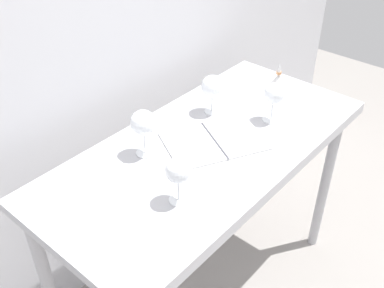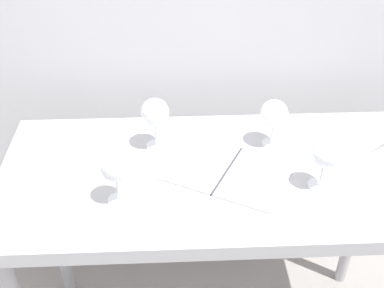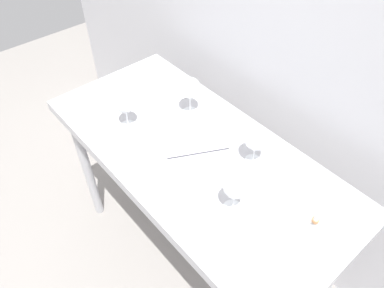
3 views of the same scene
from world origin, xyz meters
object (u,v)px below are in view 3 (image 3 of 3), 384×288
object	(u,v)px
decanter_funnel	(312,227)
wine_glass_far_left	(190,89)
tasting_sheet_upper	(157,95)
wine_glass_near_left	(125,104)
tasting_sheet_lower	(301,186)
wine_glass_far_right	(256,139)
open_notebook	(199,154)
wine_glass_near_right	(235,187)

from	to	relation	value
decanter_funnel	wine_glass_far_left	bearing A→B (deg)	171.86
tasting_sheet_upper	decanter_funnel	distance (m)	0.95
wine_glass_near_left	tasting_sheet_lower	xyz separation A→B (m)	(0.71, 0.30, -0.12)
wine_glass_near_left	decanter_funnel	world-z (taller)	wine_glass_near_left
wine_glass_far_left	decanter_funnel	world-z (taller)	wine_glass_far_left
wine_glass_far_right	tasting_sheet_lower	world-z (taller)	wine_glass_far_right
open_notebook	wine_glass_near_left	bearing A→B (deg)	-132.87
tasting_sheet_upper	decanter_funnel	size ratio (longest dim) A/B	1.82
wine_glass_far_left	open_notebook	world-z (taller)	wine_glass_far_left
wine_glass_near_right	wine_glass_far_left	bearing A→B (deg)	155.36
wine_glass_near_right	tasting_sheet_lower	xyz separation A→B (m)	(0.10, 0.27, -0.12)
wine_glass_near_right	wine_glass_far_right	world-z (taller)	same
wine_glass_far_left	tasting_sheet_lower	bearing A→B (deg)	3.24
wine_glass_far_left	tasting_sheet_lower	world-z (taller)	wine_glass_far_left
wine_glass_near_left	wine_glass_far_left	world-z (taller)	wine_glass_far_left
wine_glass_near_right	decanter_funnel	bearing A→B (deg)	27.05
wine_glass_near_right	decanter_funnel	world-z (taller)	wine_glass_near_right
open_notebook	tasting_sheet_upper	world-z (taller)	open_notebook
decanter_funnel	wine_glass_near_left	bearing A→B (deg)	-169.34
tasting_sheet_upper	wine_glass_far_right	bearing A→B (deg)	15.70
wine_glass_near_right	tasting_sheet_lower	bearing A→B (deg)	69.66
wine_glass_far_right	tasting_sheet_upper	xyz separation A→B (m)	(-0.60, -0.03, -0.12)
tasting_sheet_upper	tasting_sheet_lower	bearing A→B (deg)	17.53
wine_glass_near_right	tasting_sheet_upper	distance (m)	0.74
wine_glass_near_left	wine_glass_near_right	xyz separation A→B (m)	(0.61, 0.04, -0.00)
open_notebook	tasting_sheet_lower	size ratio (longest dim) A/B	2.12
open_notebook	decanter_funnel	distance (m)	0.52
wine_glass_near_right	wine_glass_far_right	size ratio (longest dim) A/B	0.99
wine_glass_near_right	open_notebook	xyz separation A→B (m)	(-0.28, 0.08, -0.12)
wine_glass_near_left	wine_glass_near_right	bearing A→B (deg)	3.45
wine_glass_far_right	wine_glass_near_left	bearing A→B (deg)	-152.25
tasting_sheet_lower	decanter_funnel	distance (m)	0.21
wine_glass_near_right	tasting_sheet_upper	world-z (taller)	wine_glass_near_right
wine_glass_near_left	wine_glass_near_right	world-z (taller)	same
wine_glass_far_right	tasting_sheet_lower	bearing A→B (deg)	10.29
wine_glass_far_right	open_notebook	bearing A→B (deg)	-138.55
wine_glass_near_right	tasting_sheet_lower	world-z (taller)	wine_glass_near_right
wine_glass_near_left	tasting_sheet_upper	distance (m)	0.28
wine_glass_near_left	wine_glass_far_left	xyz separation A→B (m)	(0.11, 0.27, 0.01)
wine_glass_near_right	decanter_funnel	xyz separation A→B (m)	(0.24, 0.12, -0.08)
wine_glass_near_left	wine_glass_far_left	size ratio (longest dim) A/B	0.91
tasting_sheet_lower	wine_glass_near_left	bearing A→B (deg)	-171.98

